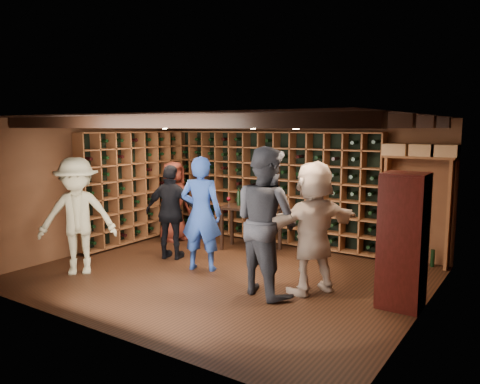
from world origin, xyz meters
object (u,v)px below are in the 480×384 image
Objects in this scene: guest_woman_black at (172,212)px; guest_beige at (313,227)px; guest_red_floral at (174,201)px; tasting_table at (251,212)px; display_cabinet at (402,243)px; man_blue_shirt at (201,214)px; guest_khaki at (77,216)px; man_grey_suit at (266,221)px.

guest_woman_black is 0.89× the size of guest_beige.
tasting_table is at bearing -82.79° from guest_red_floral.
guest_beige reaches higher than guest_red_floral.
display_cabinet is at bearing -32.67° from tasting_table.
man_blue_shirt reaches higher than guest_khaki.
guest_woman_black reaches higher than guest_red_floral.
tasting_table is (-3.18, 1.36, -0.11)m from display_cabinet.
guest_beige reaches higher than display_cabinet.
guest_khaki is (-0.69, -1.47, 0.09)m from guest_woman_black.
guest_beige is (3.72, -1.25, 0.12)m from guest_red_floral.
guest_red_floral is at bearing -67.25° from guest_woman_black.
guest_khaki is at bearing -40.96° from guest_beige.
display_cabinet is 4.04m from guest_woman_black.
guest_red_floral is at bearing -79.59° from guest_beige.
guest_woman_black is at bearing -64.83° from guest_beige.
guest_beige is (2.83, -0.19, 0.10)m from guest_woman_black.
tasting_table is (-1.45, 1.90, -0.30)m from man_grey_suit.
display_cabinet is at bearing -28.12° from guest_khaki.
man_blue_shirt is 1.99m from guest_beige.
display_cabinet is 5.06m from guest_red_floral.
display_cabinet is at bearing -142.84° from man_grey_suit.
display_cabinet is 4.93m from guest_khaki.
guest_woman_black reaches higher than tasting_table.
guest_red_floral is 0.87× the size of guest_beige.
man_blue_shirt is at bearing -60.04° from guest_beige.
guest_woman_black is (0.89, -1.06, 0.02)m from guest_red_floral.
display_cabinet is 1.47× the size of tasting_table.
guest_woman_black is 2.84m from guest_beige.
man_grey_suit is 2.39m from guest_woman_black.
guest_khaki is at bearing 19.07° from man_blue_shirt.
man_blue_shirt is 1.00× the size of guest_khaki.
guest_red_floral is at bearing 167.07° from display_cabinet.
man_blue_shirt is at bearing -5.47° from guest_khaki.
man_grey_suit is 1.24× the size of guest_woman_black.
guest_woman_black is 0.90× the size of guest_khaki.
tasting_table is (1.54, 2.76, -0.19)m from guest_khaki.
man_grey_suit is at bearing -117.85° from guest_red_floral.
man_blue_shirt reaches higher than display_cabinet.
tasting_table is (0.86, 1.29, -0.10)m from guest_woman_black.
display_cabinet is 1.06× the size of guest_red_floral.
display_cabinet is at bearing -103.16° from guest_red_floral.
man_grey_suit reaches higher than guest_beige.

